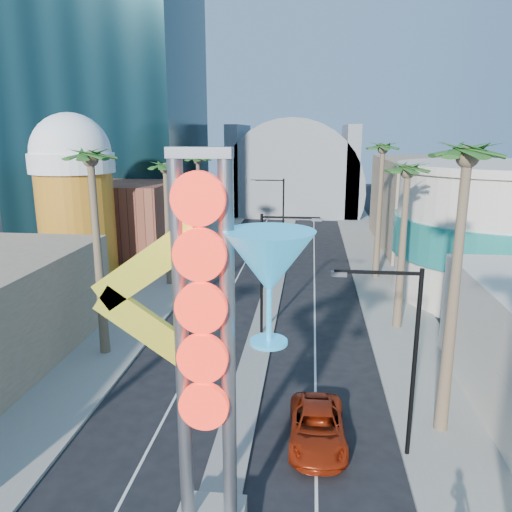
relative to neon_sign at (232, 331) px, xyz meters
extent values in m
cube|color=gray|center=(-10.32, 32.04, -7.23)|extent=(5.00, 100.00, 0.15)
cube|color=gray|center=(8.68, 32.04, -7.23)|extent=(5.00, 100.00, 0.15)
cube|color=gray|center=(-0.82, 35.04, -7.23)|extent=(1.60, 84.00, 0.15)
cube|color=black|center=(-22.82, 49.04, 17.69)|extent=(20.00, 20.00, 50.00)
cube|color=brown|center=(-16.82, 35.04, -3.31)|extent=(10.00, 10.00, 8.00)
cube|color=#8C775A|center=(15.18, 45.04, -2.31)|extent=(10.00, 20.00, 10.00)
cylinder|color=orange|center=(-17.82, 27.04, -2.31)|extent=(6.40, 6.40, 10.00)
cylinder|color=white|center=(-17.82, 27.04, 3.09)|extent=(7.00, 7.00, 1.60)
sphere|color=white|center=(-17.82, 27.04, 3.89)|extent=(6.60, 6.60, 6.60)
cylinder|color=beige|center=(17.18, 27.04, -2.31)|extent=(16.00, 16.00, 10.00)
cylinder|color=teal|center=(17.18, 27.04, -2.31)|extent=(16.60, 16.60, 3.00)
cylinder|color=beige|center=(17.18, 27.04, 2.99)|extent=(16.60, 16.60, 0.60)
cylinder|color=slate|center=(-0.82, 69.04, -3.31)|extent=(22.00, 16.00, 22.00)
cube|color=slate|center=(-9.82, 69.04, -0.31)|extent=(2.00, 16.00, 14.00)
cube|color=slate|center=(8.18, 69.04, -0.31)|extent=(2.00, 16.00, 14.00)
cylinder|color=slate|center=(-1.52, 0.04, -0.81)|extent=(0.44, 0.44, 12.00)
cylinder|color=slate|center=(-0.12, 0.04, -0.81)|extent=(0.44, 0.44, 12.00)
cube|color=slate|center=(-0.82, 0.04, 5.09)|extent=(1.80, 0.50, 0.30)
cylinder|color=red|center=(-0.82, -0.31, 3.89)|extent=(1.50, 0.25, 1.50)
cylinder|color=red|center=(-0.82, -0.31, 2.34)|extent=(1.50, 0.25, 1.50)
cylinder|color=red|center=(-0.82, -0.31, 0.79)|extent=(1.50, 0.25, 1.50)
cylinder|color=red|center=(-0.82, -0.31, -0.76)|extent=(1.50, 0.25, 1.50)
cylinder|color=red|center=(-0.82, -0.31, -2.31)|extent=(1.50, 0.25, 1.50)
cube|color=#FFF335|center=(-2.42, 0.04, 1.89)|extent=(3.47, 0.25, 2.80)
cube|color=#FFF335|center=(-2.42, 0.04, -0.11)|extent=(3.47, 0.25, 2.80)
cone|color=#259BD3|center=(1.08, 0.04, 2.09)|extent=(2.60, 2.60, 1.80)
cylinder|color=#259BD3|center=(1.08, 0.04, 0.49)|extent=(0.16, 0.16, 1.60)
cylinder|color=#259BD3|center=(1.08, 0.04, -0.31)|extent=(1.10, 1.10, 0.12)
cylinder|color=black|center=(-0.82, 17.04, -3.31)|extent=(0.18, 0.18, 8.00)
cube|color=black|center=(0.98, 17.04, 0.49)|extent=(3.60, 0.12, 0.12)
cube|color=slate|center=(2.58, 17.04, 0.39)|extent=(0.60, 0.25, 0.18)
cylinder|color=black|center=(-0.82, 41.04, -3.31)|extent=(0.18, 0.18, 8.00)
cube|color=black|center=(-2.62, 41.04, 0.49)|extent=(3.60, 0.12, 0.12)
cube|color=slate|center=(-4.22, 41.04, 0.39)|extent=(0.60, 0.25, 0.18)
cylinder|color=black|center=(6.38, 5.04, -3.31)|extent=(0.18, 0.18, 8.00)
cube|color=black|center=(4.76, 5.04, 0.49)|extent=(3.24, 0.12, 0.12)
cube|color=slate|center=(3.32, 5.04, 0.39)|extent=(0.60, 0.25, 0.18)
cylinder|color=brown|center=(-9.82, 13.04, -1.56)|extent=(0.40, 0.40, 11.50)
sphere|color=#184A19|center=(-9.82, 13.04, 4.19)|extent=(2.40, 2.40, 2.40)
cylinder|color=brown|center=(-9.82, 27.04, -2.31)|extent=(0.40, 0.40, 10.00)
sphere|color=#184A19|center=(-9.82, 27.04, 2.69)|extent=(2.40, 2.40, 2.40)
cylinder|color=brown|center=(-9.82, 39.04, -2.31)|extent=(0.40, 0.40, 10.00)
sphere|color=#184A19|center=(-9.82, 39.04, 2.69)|extent=(2.40, 2.40, 2.40)
cylinder|color=brown|center=(8.18, 7.04, -1.31)|extent=(0.40, 0.40, 12.00)
sphere|color=#184A19|center=(8.18, 7.04, 4.69)|extent=(2.40, 2.40, 2.40)
cylinder|color=brown|center=(8.18, 19.04, -2.06)|extent=(0.40, 0.40, 10.50)
sphere|color=#184A19|center=(8.18, 19.04, 3.19)|extent=(2.40, 2.40, 2.40)
cylinder|color=brown|center=(8.18, 31.04, -1.56)|extent=(0.40, 0.40, 11.50)
sphere|color=#184A19|center=(8.18, 31.04, 4.19)|extent=(2.40, 2.40, 2.40)
imported|color=#9B250B|center=(2.72, 5.62, -6.59)|extent=(2.48, 5.18, 1.43)
imported|color=gray|center=(10.29, 13.64, -6.24)|extent=(1.01, 0.86, 1.83)
camera|label=1|loc=(2.20, -13.39, 5.64)|focal=35.00mm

